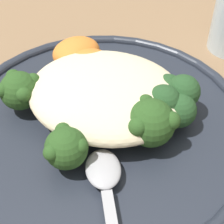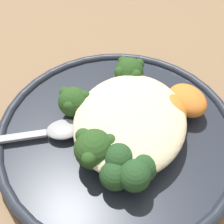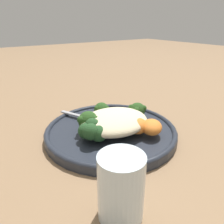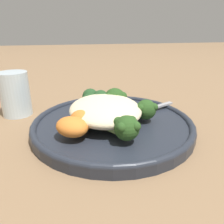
# 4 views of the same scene
# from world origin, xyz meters

# --- Properties ---
(ground_plane) EXTENTS (4.00, 4.00, 0.00)m
(ground_plane) POSITION_xyz_m (0.00, 0.00, 0.00)
(ground_plane) COLOR #846647
(plate) EXTENTS (0.29, 0.29, 0.02)m
(plate) POSITION_xyz_m (0.00, 0.01, 0.01)
(plate) COLOR #232833
(plate) RESTS_ON ground_plane
(quinoa_mound) EXTENTS (0.15, 0.13, 0.04)m
(quinoa_mound) POSITION_xyz_m (-0.00, 0.00, 0.04)
(quinoa_mound) COLOR beige
(quinoa_mound) RESTS_ON plate
(broccoli_stalk_0) EXTENTS (0.11, 0.08, 0.04)m
(broccoli_stalk_0) POSITION_xyz_m (0.07, 0.01, 0.04)
(broccoli_stalk_0) COLOR #8EB25B
(broccoli_stalk_0) RESTS_ON plate
(broccoli_stalk_1) EXTENTS (0.06, 0.07, 0.03)m
(broccoli_stalk_1) POSITION_xyz_m (0.04, 0.00, 0.04)
(broccoli_stalk_1) COLOR #8EB25B
(broccoli_stalk_1) RESTS_ON plate
(broccoli_stalk_2) EXTENTS (0.05, 0.08, 0.03)m
(broccoli_stalk_2) POSITION_xyz_m (0.03, 0.01, 0.04)
(broccoli_stalk_2) COLOR #8EB25B
(broccoli_stalk_2) RESTS_ON plate
(broccoli_stalk_3) EXTENTS (0.03, 0.12, 0.03)m
(broccoli_stalk_3) POSITION_xyz_m (0.01, 0.03, 0.03)
(broccoli_stalk_3) COLOR #8EB25B
(broccoli_stalk_3) RESTS_ON plate
(broccoli_stalk_4) EXTENTS (0.04, 0.12, 0.04)m
(broccoli_stalk_4) POSITION_xyz_m (0.01, 0.06, 0.04)
(broccoli_stalk_4) COLOR #8EB25B
(broccoli_stalk_4) RESTS_ON plate
(broccoli_stalk_5) EXTENTS (0.06, 0.08, 0.03)m
(broccoli_stalk_5) POSITION_xyz_m (-0.01, 0.01, 0.03)
(broccoli_stalk_5) COLOR #8EB25B
(broccoli_stalk_5) RESTS_ON plate
(broccoli_stalk_6) EXTENTS (0.10, 0.09, 0.04)m
(broccoli_stalk_6) POSITION_xyz_m (-0.04, 0.02, 0.04)
(broccoli_stalk_6) COLOR #8EB25B
(broccoli_stalk_6) RESTS_ON plate
(broccoli_stalk_7) EXTENTS (0.08, 0.05, 0.03)m
(broccoli_stalk_7) POSITION_xyz_m (-0.03, -0.01, 0.04)
(broccoli_stalk_7) COLOR #8EB25B
(broccoli_stalk_7) RESTS_ON plate
(sweet_potato_chunk_0) EXTENTS (0.07, 0.07, 0.03)m
(sweet_potato_chunk_0) POSITION_xyz_m (0.05, -0.06, 0.04)
(sweet_potato_chunk_0) COLOR orange
(sweet_potato_chunk_0) RESTS_ON plate
(sweet_potato_chunk_1) EXTENTS (0.06, 0.06, 0.03)m
(sweet_potato_chunk_1) POSITION_xyz_m (0.03, -0.04, 0.04)
(sweet_potato_chunk_1) COLOR orange
(sweet_potato_chunk_1) RESTS_ON plate
(kale_tuft) EXTENTS (0.06, 0.06, 0.04)m
(kale_tuft) POSITION_xyz_m (-0.06, -0.01, 0.04)
(kale_tuft) COLOR #234723
(kale_tuft) RESTS_ON plate
(spoon) EXTENTS (0.06, 0.11, 0.01)m
(spoon) POSITION_xyz_m (-0.02, 0.08, 0.03)
(spoon) COLOR #A3A3A8
(spoon) RESTS_ON plate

